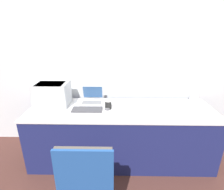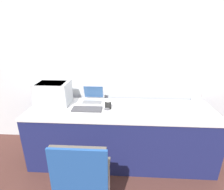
% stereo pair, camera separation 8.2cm
% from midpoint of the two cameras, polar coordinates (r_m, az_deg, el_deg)
% --- Properties ---
extents(ground_plane, '(14.00, 14.00, 0.00)m').
position_cam_midpoint_polar(ground_plane, '(2.41, 1.91, -24.87)').
color(ground_plane, '#472823').
extents(wall_back, '(8.00, 0.05, 2.60)m').
position_cam_midpoint_polar(wall_back, '(2.56, 2.01, 11.18)').
color(wall_back, silver).
rests_on(wall_back, ground_plane).
extents(table, '(2.40, 0.74, 0.75)m').
position_cam_midpoint_polar(table, '(2.45, 1.90, -12.60)').
color(table, '#191E51').
rests_on(table, ground_plane).
extents(printer, '(0.44, 0.33, 0.31)m').
position_cam_midpoint_polar(printer, '(2.47, -19.85, 0.56)').
color(printer, '#B2B7BC').
rests_on(printer, table).
extents(laptop_left, '(0.30, 0.28, 0.22)m').
position_cam_midpoint_polar(laptop_left, '(2.48, -7.43, -1.26)').
color(laptop_left, '#B7B7BC').
rests_on(laptop_left, table).
extents(external_keyboard, '(0.38, 0.15, 0.02)m').
position_cam_midpoint_polar(external_keyboard, '(2.26, -9.13, -4.73)').
color(external_keyboard, '#3D3D42').
rests_on(external_keyboard, table).
extents(coffee_cup, '(0.09, 0.09, 0.12)m').
position_cam_midpoint_polar(coffee_cup, '(2.26, -2.28, -3.13)').
color(coffee_cup, black).
rests_on(coffee_cup, table).
extents(mouse, '(0.07, 0.05, 0.03)m').
position_cam_midpoint_polar(mouse, '(2.23, -2.62, -4.59)').
color(mouse, '#4C4C51').
rests_on(mouse, table).
extents(metal_pitcher, '(0.12, 0.12, 0.21)m').
position_cam_midpoint_polar(metal_pitcher, '(2.68, 24.57, -0.34)').
color(metal_pitcher, silver).
rests_on(metal_pitcher, table).
extents(chair, '(0.44, 0.45, 0.93)m').
position_cam_midpoint_polar(chair, '(1.61, -9.76, -24.43)').
color(chair, '#4C4742').
rests_on(chair, ground_plane).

